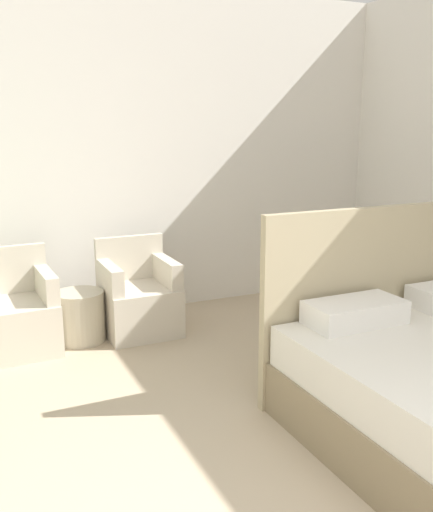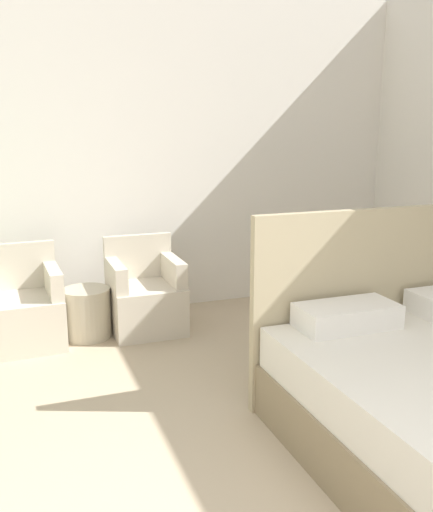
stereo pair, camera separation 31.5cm
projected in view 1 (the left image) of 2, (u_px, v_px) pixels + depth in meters
wall_back at (99, 155)px, 4.96m from camera, size 10.00×0.06×2.90m
armchair_near_window_left at (16, 317)px, 4.37m from camera, size 0.61×0.61×0.78m
armchair_near_window_right at (139, 301)px, 4.78m from camera, size 0.59×0.59×0.78m
side_table at (81, 316)px, 4.59m from camera, size 0.39×0.39×0.41m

